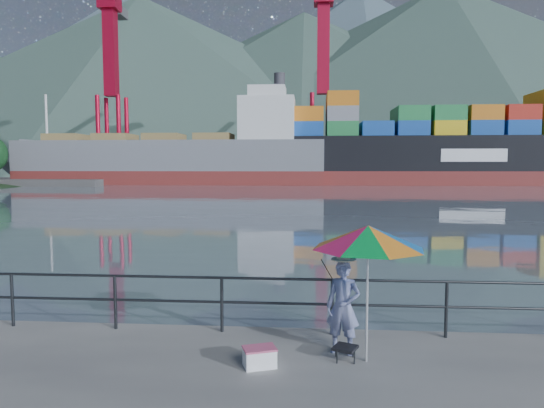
% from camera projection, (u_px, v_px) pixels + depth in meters
% --- Properties ---
extents(harbor_water, '(500.00, 280.00, 0.00)m').
position_uv_depth(harbor_water, '(300.00, 175.00, 136.45)').
color(harbor_water, slate).
rests_on(harbor_water, ground).
extents(far_dock, '(200.00, 40.00, 0.40)m').
position_uv_depth(far_dock, '(346.00, 180.00, 98.91)').
color(far_dock, '#514F4C').
rests_on(far_dock, ground).
extents(guardrail, '(22.00, 0.06, 1.03)m').
position_uv_depth(guardrail, '(168.00, 302.00, 8.90)').
color(guardrail, '#2D3033').
rests_on(guardrail, ground).
extents(mountains, '(600.00, 332.80, 80.00)m').
position_uv_depth(mountains, '(394.00, 89.00, 207.86)').
color(mountains, '#385147').
rests_on(mountains, ground).
extents(port_cranes, '(116.00, 28.00, 38.40)m').
position_uv_depth(port_cranes, '(468.00, 92.00, 87.07)').
color(port_cranes, red).
rests_on(port_cranes, ground).
extents(container_stacks, '(58.00, 5.40, 7.80)m').
position_uv_depth(container_stacks, '(459.00, 164.00, 97.38)').
color(container_stacks, red).
rests_on(container_stacks, ground).
extents(fisherman, '(0.64, 0.52, 1.52)m').
position_uv_depth(fisherman, '(343.00, 307.00, 7.80)').
color(fisherman, navy).
rests_on(fisherman, ground).
extents(beach_umbrella, '(2.08, 2.08, 2.13)m').
position_uv_depth(beach_umbrella, '(368.00, 237.00, 7.37)').
color(beach_umbrella, white).
rests_on(beach_umbrella, ground).
extents(folding_stool, '(0.45, 0.45, 0.22)m').
position_uv_depth(folding_stool, '(345.00, 353.00, 7.56)').
color(folding_stool, black).
rests_on(folding_stool, ground).
extents(cooler_bag, '(0.55, 0.45, 0.27)m').
position_uv_depth(cooler_bag, '(260.00, 358.00, 7.31)').
color(cooler_bag, white).
rests_on(cooler_bag, ground).
extents(fishing_rod, '(0.57, 1.65, 1.22)m').
position_uv_depth(fishing_rod, '(335.00, 332.00, 8.82)').
color(fishing_rod, black).
rests_on(fishing_rod, ground).
extents(bulk_carrier, '(51.40, 8.90, 14.50)m').
position_uv_depth(bulk_carrier, '(182.00, 158.00, 81.67)').
color(bulk_carrier, maroon).
rests_on(bulk_carrier, ground).
extents(container_ship, '(64.20, 10.70, 18.10)m').
position_uv_depth(container_ship, '(474.00, 148.00, 79.96)').
color(container_ship, maroon).
rests_on(container_ship, ground).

